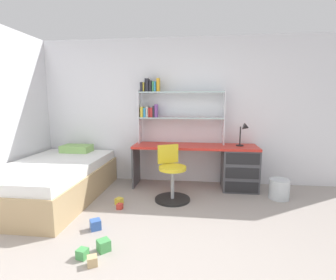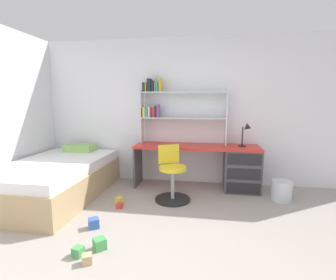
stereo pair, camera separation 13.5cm
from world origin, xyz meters
TOP-DOWN VIEW (x-y plane):
  - ground_plane at (0.00, 0.00)m, footprint 6.19×6.09m
  - room_shell at (-1.30, 1.30)m, footprint 6.19×6.09m
  - desk at (0.69, 2.25)m, footprint 2.05×0.55m
  - bookshelf_hutch at (-0.32, 2.40)m, footprint 1.46×0.22m
  - desk_lamp at (0.94, 2.24)m, footprint 0.20×0.17m
  - swivel_chair at (-0.17, 1.65)m, footprint 0.52×0.52m
  - bed_platform at (-1.94, 1.50)m, footprint 1.27×2.08m
  - waste_bin at (1.42, 1.88)m, footprint 0.29×0.29m
  - toy_block_red_0 at (-0.84, 1.24)m, footprint 0.08×0.08m
  - toy_block_natural_1 at (-0.72, 0.06)m, footprint 0.12×0.12m
  - toy_block_yellow_2 at (-0.90, 1.39)m, footprint 0.12×0.12m
  - toy_block_blue_3 at (-0.95, 0.68)m, footprint 0.16×0.16m
  - toy_block_green_4 at (-0.85, 0.15)m, footprint 0.11×0.11m
  - toy_block_green_5 at (-0.70, 0.29)m, footprint 0.16×0.16m

SIDE VIEW (x-z plane):
  - ground_plane at x=0.00m, z-range -0.02..0.00m
  - toy_block_red_0 at x=-0.84m, z-range 0.00..0.07m
  - toy_block_natural_1 at x=-0.72m, z-range 0.00..0.09m
  - toy_block_green_4 at x=-0.85m, z-range 0.00..0.09m
  - toy_block_yellow_2 at x=-0.90m, z-range 0.00..0.09m
  - toy_block_green_5 at x=-0.70m, z-range 0.00..0.11m
  - toy_block_blue_3 at x=-0.95m, z-range 0.00..0.11m
  - waste_bin at x=1.42m, z-range 0.00..0.30m
  - bed_platform at x=-1.94m, z-range -0.06..0.61m
  - swivel_chair at x=-0.17m, z-range -0.08..0.72m
  - desk at x=0.69m, z-range 0.04..0.76m
  - desk_lamp at x=0.94m, z-range 0.78..1.17m
  - room_shell at x=-1.30m, z-range 0.00..2.52m
  - bookshelf_hutch at x=-0.32m, z-range 0.83..1.93m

